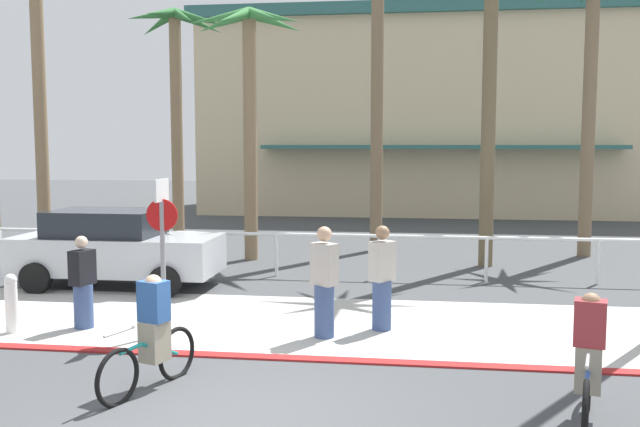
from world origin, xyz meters
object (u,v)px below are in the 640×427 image
(bollard_0, at_px, (11,303))
(car_silver_1, at_px, (115,248))
(palm_tree_4, at_px, (376,15))
(stop_sign_bike_lane, at_px, (162,234))
(pedestrian_0, at_px, (382,282))
(palm_tree_1, at_px, (37,24))
(cyclist_teal_1, at_px, (152,335))
(pedestrian_2, at_px, (324,286))
(palm_tree_2, at_px, (177,70))
(pedestrian_1, at_px, (83,287))
(palm_tree_6, at_px, (591,39))
(palm_tree_3, at_px, (249,70))
(cyclist_blue_0, at_px, (589,362))

(bollard_0, distance_m, car_silver_1, 3.86)
(palm_tree_4, bearing_deg, stop_sign_bike_lane, -106.47)
(pedestrian_0, bearing_deg, bollard_0, -170.46)
(stop_sign_bike_lane, distance_m, palm_tree_1, 11.11)
(stop_sign_bike_lane, xyz_separation_m, cyclist_teal_1, (0.73, -2.40, -0.98))
(cyclist_teal_1, bearing_deg, pedestrian_2, 54.42)
(stop_sign_bike_lane, xyz_separation_m, palm_tree_2, (-3.30, 10.29, 3.70))
(bollard_0, bearing_deg, pedestrian_1, 23.66)
(car_silver_1, relative_size, pedestrian_0, 2.48)
(palm_tree_6, relative_size, pedestrian_1, 4.95)
(bollard_0, relative_size, car_silver_1, 0.23)
(palm_tree_3, xyz_separation_m, cyclist_blue_0, (6.36, -10.41, -4.37))
(pedestrian_2, bearing_deg, car_silver_1, 146.00)
(pedestrian_1, bearing_deg, stop_sign_bike_lane, -8.64)
(palm_tree_2, relative_size, pedestrian_1, 4.58)
(car_silver_1, xyz_separation_m, pedestrian_2, (5.06, -3.41, -0.02))
(palm_tree_3, height_order, pedestrian_2, palm_tree_3)
(palm_tree_2, bearing_deg, cyclist_blue_0, -54.66)
(palm_tree_3, bearing_deg, cyclist_blue_0, -58.58)
(cyclist_blue_0, xyz_separation_m, pedestrian_1, (-7.47, 3.01, 0.03))
(palm_tree_4, xyz_separation_m, pedestrian_1, (-4.35, -9.38, -6.04))
(car_silver_1, bearing_deg, palm_tree_4, 48.49)
(palm_tree_4, xyz_separation_m, cyclist_blue_0, (3.13, -12.39, -6.07))
(cyclist_teal_1, height_order, pedestrian_1, pedestrian_1)
(pedestrian_2, bearing_deg, cyclist_blue_0, -41.59)
(palm_tree_6, bearing_deg, pedestrian_2, -123.50)
(palm_tree_1, bearing_deg, car_silver_1, -46.32)
(cyclist_blue_0, bearing_deg, bollard_0, 163.27)
(palm_tree_2, distance_m, pedestrian_0, 12.54)
(palm_tree_2, xyz_separation_m, palm_tree_6, (11.97, -0.91, 0.57))
(palm_tree_4, height_order, pedestrian_0, palm_tree_4)
(palm_tree_1, distance_m, car_silver_1, 7.96)
(palm_tree_6, height_order, pedestrian_1, palm_tree_6)
(bollard_0, distance_m, palm_tree_3, 9.32)
(palm_tree_3, distance_m, pedestrian_1, 8.65)
(palm_tree_3, bearing_deg, bollard_0, -105.27)
(palm_tree_1, bearing_deg, palm_tree_3, -1.18)
(stop_sign_bike_lane, xyz_separation_m, palm_tree_6, (8.67, 9.39, 4.27))
(stop_sign_bike_lane, bearing_deg, palm_tree_6, 47.26)
(car_silver_1, bearing_deg, bollard_0, -91.12)
(stop_sign_bike_lane, height_order, palm_tree_1, palm_tree_1)
(bollard_0, height_order, pedestrian_1, pedestrian_1)
(palm_tree_6, bearing_deg, car_silver_1, -152.63)
(cyclist_blue_0, bearing_deg, stop_sign_bike_lane, 155.05)
(palm_tree_6, xyz_separation_m, cyclist_blue_0, (-2.71, -12.16, -5.26))
(pedestrian_1, bearing_deg, palm_tree_3, 81.44)
(bollard_0, relative_size, cyclist_blue_0, 0.56)
(palm_tree_2, relative_size, cyclist_blue_0, 4.09)
(palm_tree_4, distance_m, pedestrian_1, 11.97)
(palm_tree_4, height_order, car_silver_1, palm_tree_4)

